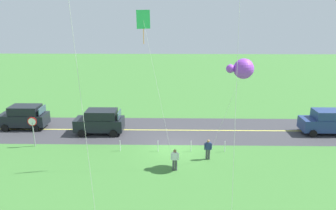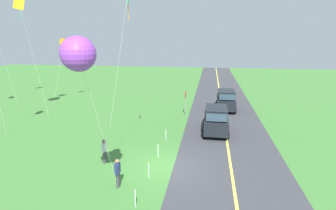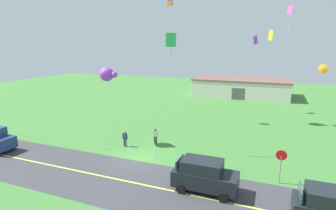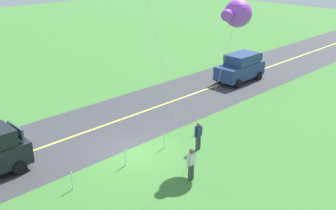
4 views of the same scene
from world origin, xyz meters
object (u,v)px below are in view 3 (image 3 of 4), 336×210
Objects in this scene: person_adult_near at (125,138)px; kite_blue_mid at (171,42)px; stop_sign at (281,160)px; kite_cyan_top at (290,13)px; car_parked_east_near at (336,210)px; person_adult_companion at (156,136)px; kite_pink_drift at (255,41)px; kite_purple_back at (170,2)px; car_suv_foreground at (204,175)px; kite_orange_near at (271,37)px; warehouse_distant at (242,87)px; kite_yellow_high at (323,69)px; kite_red_low at (107,74)px.

person_adult_near is 10.36m from kite_blue_mid.
stop_sign is 0.17× the size of kite_cyan_top.
car_parked_east_near is 2.75× the size of person_adult_companion.
kite_pink_drift is (5.70, 19.61, 0.37)m from kite_blue_mid.
person_adult_companion is at bearing -77.80° from kite_purple_back.
person_adult_companion is at bearing -112.94° from kite_pink_drift.
kite_orange_near is at bearing 80.77° from car_suv_foreground.
car_suv_foreground is 27.10m from kite_pink_drift.
car_suv_foreground is at bearing -87.02° from warehouse_distant.
person_adult_near is 1.00× the size of person_adult_companion.
kite_pink_drift reaches higher than kite_yellow_high.
kite_blue_mid is (4.61, 0.60, 9.26)m from person_adult_near.
person_adult_companion is at bearing 134.34° from car_suv_foreground.
person_adult_companion is at bearing -144.02° from kite_yellow_high.
kite_cyan_top is (-2.33, 26.89, 13.16)m from car_parked_east_near.
person_adult_near is at bearing 159.24° from car_parked_east_near.
stop_sign reaches higher than car_suv_foreground.
kite_purple_back reaches higher than kite_orange_near.
warehouse_distant is (-9.59, 39.84, 0.60)m from car_parked_east_near.
warehouse_distant reaches higher than person_adult_near.
kite_pink_drift is (10.31, 20.21, 9.63)m from person_adult_near.
person_adult_near is 0.15× the size of kite_blue_mid.
kite_yellow_high is at bearing 42.69° from kite_blue_mid.
warehouse_distant is at bearing 92.98° from car_suv_foreground.
kite_pink_drift is at bearing 103.98° from car_parked_east_near.
kite_orange_near is (-5.92, 0.77, 3.64)m from kite_yellow_high.
car_suv_foreground is at bearing -101.55° from kite_cyan_top.
stop_sign is at bearing -105.16° from kite_yellow_high.
kite_purple_back reaches higher than person_adult_near.
kite_cyan_top is at bearing 78.45° from car_suv_foreground.
kite_cyan_top is at bearing 71.67° from kite_orange_near.
kite_orange_near reaches higher than kite_yellow_high.
kite_yellow_high is at bearing -40.24° from kite_pink_drift.
kite_yellow_high reaches higher than warehouse_distant.
kite_pink_drift is (-3.91, 22.39, 8.69)m from stop_sign.
person_adult_near is 0.20× the size of kite_yellow_high.
car_suv_foreground is 1.00× the size of car_parked_east_near.
kite_pink_drift is 5.75m from kite_cyan_top.
kite_yellow_high is at bearing 74.84° from stop_sign.
kite_blue_mid is 0.70× the size of kite_purple_back.
kite_cyan_top is 17.02m from kite_purple_back.
kite_blue_mid is at bearing 129.28° from car_suv_foreground.
kite_orange_near reaches higher than person_adult_companion.
stop_sign is 18.73m from kite_orange_near.
kite_red_low is (-2.08, 0.53, 6.22)m from person_adult_near.
kite_cyan_top is 0.84× the size of warehouse_distant.
kite_blue_mid is 15.67m from kite_orange_near.
kite_red_low is 24.18m from kite_yellow_high.
car_parked_east_near is 18.12m from person_adult_near.
kite_orange_near is (-1.72, 16.29, 9.08)m from stop_sign.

